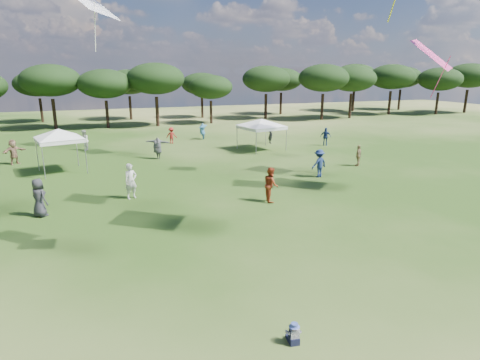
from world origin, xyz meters
name	(u,v)px	position (x,y,z in m)	size (l,w,h in m)	color
tree_line	(145,80)	(2.39, 47.41, 5.42)	(108.78, 17.63, 7.77)	black
tent_left	(58,131)	(-6.43, 22.92, 2.80)	(5.39, 5.39, 3.23)	gray
tent_right	(262,120)	(9.24, 25.68, 2.54)	(6.41, 6.41, 2.97)	gray
toddler	(294,334)	(0.01, 1.85, 0.25)	(0.40, 0.43, 0.57)	black
festival_crowd	(179,150)	(1.68, 23.64, 0.86)	(26.72, 21.77, 1.90)	maroon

